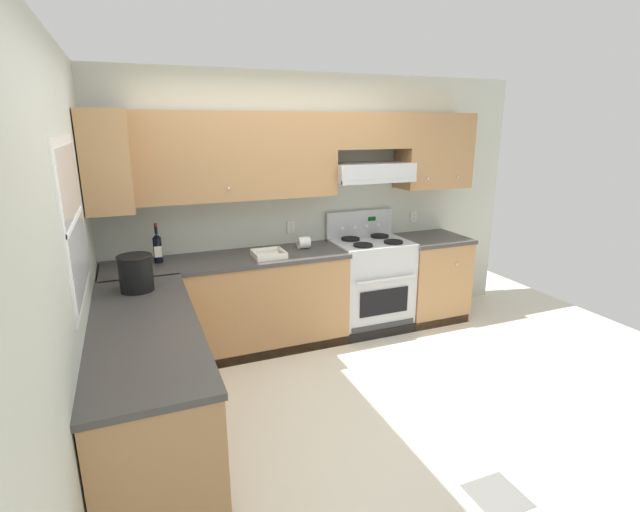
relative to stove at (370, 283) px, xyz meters
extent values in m
plane|color=beige|center=(-0.98, -1.25, -0.48)|extent=(7.04, 7.04, 0.00)
cube|color=slate|center=(-0.44, -2.40, -0.48)|extent=(0.30, 0.30, 0.01)
cube|color=beige|center=(-0.52, 0.37, 0.80)|extent=(4.68, 0.12, 2.55)
cube|color=#A87A4C|center=(-1.43, 0.13, 1.32)|extent=(2.06, 0.34, 0.76)
cube|color=#A87A4C|center=(0.78, 0.13, 1.32)|extent=(0.77, 0.34, 0.76)
cube|color=#A87A4C|center=(0.00, 0.13, 1.53)|extent=(0.80, 0.34, 0.34)
cube|color=#B7BABC|center=(0.00, 0.09, 1.14)|extent=(0.80, 0.46, 0.17)
cube|color=#B7BABC|center=(0.00, -0.13, 1.07)|extent=(0.80, 0.03, 0.04)
sphere|color=silver|center=(-1.43, -0.05, 1.06)|extent=(0.02, 0.02, 0.02)
sphere|color=silver|center=(0.60, -0.05, 1.06)|extent=(0.02, 0.02, 0.02)
sphere|color=silver|center=(0.97, -0.05, 1.06)|extent=(0.02, 0.02, 0.02)
cube|color=silver|center=(-0.76, 0.29, 0.60)|extent=(0.08, 0.01, 0.12)
cube|color=silver|center=(-0.76, 0.29, 0.62)|extent=(0.03, 0.00, 0.03)
cube|color=silver|center=(-0.76, 0.29, 0.58)|extent=(0.03, 0.00, 0.03)
cube|color=silver|center=(0.68, 0.29, 0.60)|extent=(0.08, 0.01, 0.12)
cube|color=silver|center=(0.68, 0.29, 0.62)|extent=(0.03, 0.00, 0.03)
cube|color=silver|center=(0.68, 0.29, 0.58)|extent=(0.03, 0.00, 0.03)
cube|color=beige|center=(-2.60, -1.15, 0.80)|extent=(0.12, 4.00, 2.55)
cube|color=white|center=(-2.55, -1.16, 1.07)|extent=(0.04, 1.00, 0.92)
cube|color=white|center=(-2.53, -1.16, 1.07)|extent=(0.01, 0.90, 0.82)
cube|color=white|center=(-2.53, -1.16, 1.07)|extent=(0.01, 0.90, 0.02)
cube|color=#A87A4C|center=(-2.36, -0.05, 1.32)|extent=(0.34, 0.64, 0.76)
cube|color=#A87A4C|center=(-1.45, -0.01, -0.04)|extent=(2.13, 0.61, 0.87)
cube|color=#3D3A38|center=(-1.45, -0.01, 0.41)|extent=(2.15, 0.63, 0.04)
cube|color=#A87A4C|center=(0.73, -0.01, -0.04)|extent=(0.68, 0.61, 0.87)
cube|color=#3D3A38|center=(0.73, -0.01, 0.41)|extent=(0.71, 0.63, 0.04)
cube|color=black|center=(-0.72, -0.28, -0.43)|extent=(3.54, 0.06, 0.09)
sphere|color=silver|center=(-1.87, -0.33, 0.20)|extent=(0.03, 0.03, 0.03)
sphere|color=silver|center=(0.83, -0.33, 0.20)|extent=(0.03, 0.03, 0.03)
cube|color=#A87A4C|center=(-2.23, -1.26, -0.04)|extent=(0.61, 1.89, 0.87)
cube|color=#3D3A38|center=(-2.23, -1.26, 0.41)|extent=(0.63, 1.91, 0.04)
cube|color=black|center=(-1.95, -1.26, -0.43)|extent=(0.06, 1.85, 0.09)
cube|color=#B7BABC|center=(0.00, 0.00, -0.02)|extent=(0.76, 0.58, 0.91)
cube|color=black|center=(0.00, -0.30, -0.10)|extent=(0.53, 0.01, 0.26)
cylinder|color=silver|center=(0.00, -0.32, 0.14)|extent=(0.65, 0.02, 0.02)
cube|color=#333333|center=(0.00, -0.30, -0.38)|extent=(0.70, 0.01, 0.11)
cube|color=#B7BABC|center=(0.00, 0.00, 0.44)|extent=(0.76, 0.58, 0.02)
cube|color=#B7BABC|center=(0.00, 0.27, 0.58)|extent=(0.76, 0.04, 0.29)
cube|color=#053F0C|center=(0.13, 0.25, 0.63)|extent=(0.09, 0.01, 0.04)
cylinder|color=black|center=(-0.17, -0.14, 0.46)|extent=(0.19, 0.19, 0.02)
cylinder|color=black|center=(-0.17, -0.14, 0.45)|extent=(0.07, 0.07, 0.01)
cylinder|color=black|center=(0.17, -0.14, 0.46)|extent=(0.19, 0.19, 0.02)
cylinder|color=black|center=(0.17, -0.14, 0.45)|extent=(0.07, 0.07, 0.01)
cylinder|color=black|center=(-0.17, 0.14, 0.46)|extent=(0.19, 0.19, 0.02)
cylinder|color=black|center=(-0.17, 0.14, 0.45)|extent=(0.07, 0.07, 0.01)
cylinder|color=black|center=(0.17, 0.14, 0.46)|extent=(0.19, 0.19, 0.02)
cylinder|color=black|center=(0.17, 0.14, 0.45)|extent=(0.07, 0.07, 0.01)
cylinder|color=white|center=(-0.21, 0.25, 0.55)|extent=(0.04, 0.02, 0.04)
cylinder|color=white|center=(-0.07, 0.25, 0.55)|extent=(0.04, 0.02, 0.04)
cylinder|color=white|center=(0.07, 0.25, 0.55)|extent=(0.04, 0.02, 0.04)
cylinder|color=white|center=(0.21, 0.25, 0.55)|extent=(0.04, 0.02, 0.04)
cylinder|color=black|center=(-2.05, 0.08, 0.54)|extent=(0.07, 0.07, 0.22)
cone|color=black|center=(-2.05, 0.08, 0.67)|extent=(0.07, 0.07, 0.04)
cylinder|color=black|center=(-2.05, 0.08, 0.73)|extent=(0.03, 0.03, 0.09)
cylinder|color=maroon|center=(-2.05, 0.08, 0.77)|extent=(0.03, 0.03, 0.02)
cube|color=silver|center=(-2.05, 0.05, 0.54)|extent=(0.06, 0.00, 0.10)
cube|color=white|center=(-1.11, -0.10, 0.44)|extent=(0.22, 0.22, 0.02)
cube|color=white|center=(-1.11, -0.23, 0.46)|extent=(0.28, 0.01, 0.06)
cube|color=white|center=(-1.11, 0.03, 0.46)|extent=(0.28, 0.01, 0.06)
cube|color=white|center=(-1.24, -0.10, 0.46)|extent=(0.01, 0.25, 0.06)
cube|color=white|center=(-0.97, -0.10, 0.46)|extent=(0.01, 0.25, 0.06)
cylinder|color=black|center=(-2.24, -0.61, 0.56)|extent=(0.23, 0.23, 0.26)
torus|color=black|center=(-2.24, -0.61, 0.69)|extent=(0.25, 0.25, 0.01)
cylinder|color=white|center=(-0.71, 0.07, 0.49)|extent=(0.11, 0.11, 0.11)
cylinder|color=#9E7A51|center=(-0.76, 0.07, 0.49)|extent=(0.01, 0.04, 0.04)
camera|label=1|loc=(-2.23, -4.09, 1.59)|focal=26.45mm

